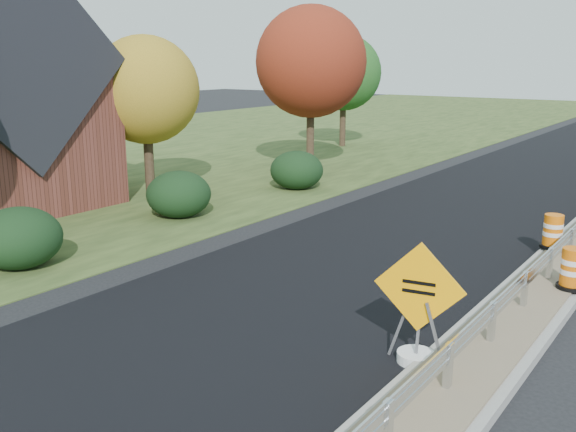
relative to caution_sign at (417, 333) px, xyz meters
The scene contains 12 objects.
ground 5.22m from the caution_sign, 80.02° to the left, with size 140.00×140.00×0.00m, color black.
grass_verge_near 27.61m from the caution_sign, 146.81° to the left, with size 30.00×120.00×0.03m, color #2E3F1B.
milled_overlay 15.52m from the caution_sign, 103.04° to the left, with size 7.20×120.00×0.01m, color black.
hedge_south 10.14m from the caution_sign, behind, with size 2.09×2.09×1.52m, color black.
hedge_mid 11.77m from the caution_sign, 154.25° to the left, with size 2.09×2.09×1.52m, color black.
hedge_north 15.02m from the caution_sign, 132.27° to the left, with size 2.09×2.09×1.52m, color black.
tree_near_yellow 16.14m from the caution_sign, 153.23° to the left, with size 3.96×3.96×5.88m.
tree_near_red 19.84m from the caution_sign, 128.68° to the left, with size 4.95×4.95×7.35m.
tree_near_back 27.85m from the caution_sign, 123.16° to the left, with size 4.29×4.29×6.37m.
caution_sign is the anchor object (origin of this frame).
barrel_median_near 4.90m from the caution_sign, 72.79° to the left, with size 0.61×0.61×0.89m.
barrel_median_mid 7.64m from the caution_sign, 87.38° to the left, with size 0.60×0.60×0.88m.
Camera 1 is at (3.09, -14.50, 5.01)m, focal length 40.00 mm.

